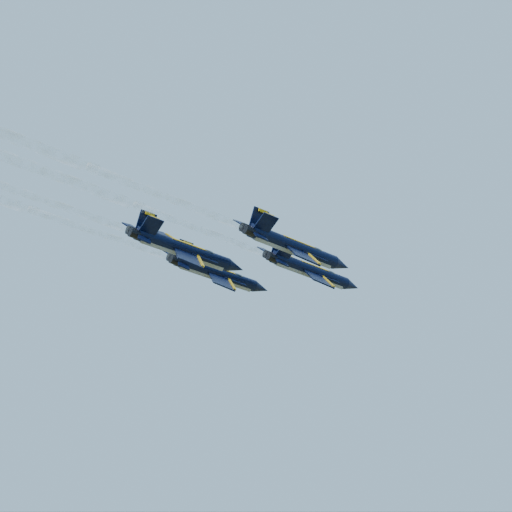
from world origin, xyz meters
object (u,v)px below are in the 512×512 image
Objects in this scene: jet_lead at (312,271)px; jet_left at (218,274)px; jet_right at (296,247)px; jet_slot at (186,250)px.

jet_lead is 1.00× the size of jet_left.
jet_left is 20.23m from jet_right.
jet_left is at bearing 131.14° from jet_slot.
jet_right is at bearing -47.33° from jet_lead.
jet_right is at bearing 50.17° from jet_slot.
jet_left and jet_right have the same top height.
jet_right is at bearing 0.04° from jet_left.
jet_left is at bearing -179.96° from jet_right.
jet_slot is (6.72, -14.21, 0.00)m from jet_left.
jet_left is 1.00× the size of jet_right.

